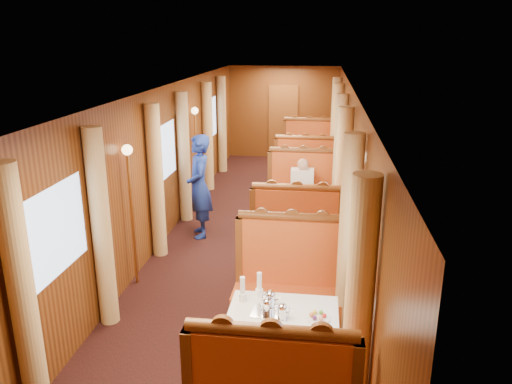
% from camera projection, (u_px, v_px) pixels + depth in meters
% --- Properties ---
extents(floor, '(3.00, 12.00, 0.01)m').
position_uv_depth(floor, '(254.00, 239.00, 8.40)').
color(floor, black).
rests_on(floor, ground).
extents(ceiling, '(3.00, 12.00, 0.01)m').
position_uv_depth(ceiling, '(254.00, 88.00, 7.65)').
color(ceiling, silver).
rests_on(ceiling, wall_left).
extents(wall_far, '(3.00, 0.01, 2.50)m').
position_uv_depth(wall_far, '(283.00, 113.00, 13.70)').
color(wall_far, brown).
rests_on(wall_far, floor).
extents(wall_left, '(0.01, 12.00, 2.50)m').
position_uv_depth(wall_left, '(164.00, 164.00, 8.21)').
color(wall_left, brown).
rests_on(wall_left, floor).
extents(wall_right, '(0.01, 12.00, 2.50)m').
position_uv_depth(wall_right, '(349.00, 170.00, 7.83)').
color(wall_right, brown).
rests_on(wall_right, floor).
extents(doorway_far, '(0.80, 0.04, 2.00)m').
position_uv_depth(doorway_far, '(283.00, 122.00, 13.74)').
color(doorway_far, brown).
rests_on(doorway_far, floor).
extents(table_near, '(1.05, 0.72, 0.75)m').
position_uv_depth(table_near, '(282.00, 345.00, 4.88)').
color(table_near, white).
rests_on(table_near, floor).
extents(banquette_near_aft, '(1.30, 0.55, 1.34)m').
position_uv_depth(banquette_near_aft, '(289.00, 291.00, 5.82)').
color(banquette_near_aft, '#B62D14').
rests_on(banquette_near_aft, floor).
extents(table_mid, '(1.05, 0.72, 0.75)m').
position_uv_depth(table_mid, '(299.00, 220.00, 8.19)').
color(table_mid, white).
rests_on(table_mid, floor).
extents(banquette_mid_fwd, '(1.30, 0.55, 1.34)m').
position_uv_depth(banquette_mid_fwd, '(296.00, 241.00, 7.22)').
color(banquette_mid_fwd, '#B62D14').
rests_on(banquette_mid_fwd, floor).
extents(banquette_mid_aft, '(1.30, 0.55, 1.34)m').
position_uv_depth(banquette_mid_aft, '(302.00, 198.00, 9.13)').
color(banquette_mid_aft, '#B62D14').
rests_on(banquette_mid_aft, floor).
extents(table_far, '(1.05, 0.72, 0.75)m').
position_uv_depth(table_far, '(307.00, 167.00, 11.50)').
color(table_far, white).
rests_on(table_far, floor).
extents(banquette_far_fwd, '(1.30, 0.55, 1.34)m').
position_uv_depth(banquette_far_fwd, '(305.00, 177.00, 10.53)').
color(banquette_far_fwd, '#B62D14').
rests_on(banquette_far_fwd, floor).
extents(banquette_far_aft, '(1.30, 0.55, 1.34)m').
position_uv_depth(banquette_far_aft, '(308.00, 155.00, 12.45)').
color(banquette_far_aft, '#B62D14').
rests_on(banquette_far_aft, floor).
extents(tea_tray, '(0.36, 0.29, 0.01)m').
position_uv_depth(tea_tray, '(270.00, 312.00, 4.74)').
color(tea_tray, silver).
rests_on(tea_tray, table_near).
extents(teapot_left, '(0.19, 0.16, 0.12)m').
position_uv_depth(teapot_left, '(267.00, 308.00, 4.71)').
color(teapot_left, silver).
rests_on(teapot_left, tea_tray).
extents(teapot_right, '(0.15, 0.12, 0.12)m').
position_uv_depth(teapot_right, '(282.00, 313.00, 4.62)').
color(teapot_right, silver).
rests_on(teapot_right, tea_tray).
extents(teapot_back, '(0.16, 0.12, 0.13)m').
position_uv_depth(teapot_back, '(270.00, 301.00, 4.83)').
color(teapot_back, silver).
rests_on(teapot_back, tea_tray).
extents(fruit_plate, '(0.24, 0.24, 0.05)m').
position_uv_depth(fruit_plate, '(318.00, 317.00, 4.64)').
color(fruit_plate, white).
rests_on(fruit_plate, table_near).
extents(cup_inboard, '(0.08, 0.08, 0.26)m').
position_uv_depth(cup_inboard, '(243.00, 292.00, 4.92)').
color(cup_inboard, white).
rests_on(cup_inboard, table_near).
extents(cup_outboard, '(0.08, 0.08, 0.26)m').
position_uv_depth(cup_outboard, '(259.00, 287.00, 5.01)').
color(cup_outboard, white).
rests_on(cup_outboard, table_near).
extents(rose_vase_mid, '(0.06, 0.06, 0.36)m').
position_uv_depth(rose_vase_mid, '(299.00, 188.00, 8.01)').
color(rose_vase_mid, silver).
rests_on(rose_vase_mid, table_mid).
extents(rose_vase_far, '(0.06, 0.06, 0.36)m').
position_uv_depth(rose_vase_far, '(306.00, 144.00, 11.30)').
color(rose_vase_far, silver).
rests_on(rose_vase_far, table_far).
extents(window_left_near, '(0.01, 1.20, 0.90)m').
position_uv_depth(window_left_near, '(55.00, 232.00, 4.83)').
color(window_left_near, '#96ADCE').
rests_on(window_left_near, wall_left).
extents(curtain_left_near_a, '(0.22, 0.22, 2.35)m').
position_uv_depth(curtain_left_near_a, '(23.00, 298.00, 4.17)').
color(curtain_left_near_a, '#DEB672').
rests_on(curtain_left_near_a, floor).
extents(curtain_left_near_b, '(0.22, 0.22, 2.35)m').
position_uv_depth(curtain_left_near_b, '(101.00, 229.00, 5.64)').
color(curtain_left_near_b, '#DEB672').
rests_on(curtain_left_near_b, floor).
extents(window_right_near, '(0.01, 1.20, 0.90)m').
position_uv_depth(window_right_near, '(366.00, 248.00, 4.47)').
color(window_right_near, '#96ADCE').
rests_on(window_right_near, wall_right).
extents(curtain_right_near_a, '(0.22, 0.22, 2.35)m').
position_uv_depth(curtain_right_near_a, '(358.00, 322.00, 3.82)').
color(curtain_right_near_a, '#DEB672').
rests_on(curtain_right_near_a, floor).
extents(curtain_right_near_b, '(0.22, 0.22, 2.35)m').
position_uv_depth(curtain_right_near_b, '(349.00, 242.00, 5.30)').
color(curtain_right_near_b, '#DEB672').
rests_on(curtain_right_near_b, floor).
extents(window_left_mid, '(0.01, 1.20, 0.90)m').
position_uv_depth(window_left_mid, '(164.00, 152.00, 8.14)').
color(window_left_mid, '#96ADCE').
rests_on(window_left_mid, wall_left).
extents(curtain_left_mid_a, '(0.22, 0.22, 2.35)m').
position_uv_depth(curtain_left_mid_a, '(156.00, 182.00, 7.48)').
color(curtain_left_mid_a, '#DEB672').
rests_on(curtain_left_mid_a, floor).
extents(curtain_left_mid_b, '(0.22, 0.22, 2.35)m').
position_uv_depth(curtain_left_mid_b, '(184.00, 158.00, 8.95)').
color(curtain_left_mid_b, '#DEB672').
rests_on(curtain_left_mid_b, floor).
extents(window_right_mid, '(0.01, 1.20, 0.90)m').
position_uv_depth(window_right_mid, '(348.00, 158.00, 7.78)').
color(window_right_mid, '#96ADCE').
rests_on(window_right_mid, wall_right).
extents(curtain_right_mid_a, '(0.22, 0.22, 2.35)m').
position_uv_depth(curtain_right_mid_a, '(342.00, 189.00, 7.13)').
color(curtain_right_mid_a, '#DEB672').
rests_on(curtain_right_mid_a, floor).
extents(curtain_right_mid_b, '(0.22, 0.22, 2.35)m').
position_uv_depth(curtain_right_mid_b, '(339.00, 163.00, 8.61)').
color(curtain_right_mid_b, '#DEB672').
rests_on(curtain_right_mid_b, floor).
extents(window_left_far, '(0.01, 1.20, 0.90)m').
position_uv_depth(window_left_far, '(211.00, 119.00, 11.46)').
color(window_left_far, '#96ADCE').
rests_on(window_left_far, wall_left).
extents(curtain_left_far_a, '(0.22, 0.22, 2.35)m').
position_uv_depth(curtain_left_far_a, '(208.00, 137.00, 10.79)').
color(curtain_left_far_a, '#DEB672').
rests_on(curtain_left_far_a, floor).
extents(curtain_left_far_b, '(0.22, 0.22, 2.35)m').
position_uv_depth(curtain_left_far_b, '(222.00, 125.00, 12.26)').
color(curtain_left_far_b, '#DEB672').
rests_on(curtain_left_far_b, floor).
extents(window_right_far, '(0.01, 1.20, 0.90)m').
position_uv_depth(window_right_far, '(341.00, 121.00, 11.09)').
color(window_right_far, '#96ADCE').
rests_on(window_right_far, wall_right).
extents(curtain_right_far_a, '(0.22, 0.22, 2.35)m').
position_uv_depth(curtain_right_far_a, '(337.00, 140.00, 10.44)').
color(curtain_right_far_a, '#DEB672').
rests_on(curtain_right_far_a, floor).
extents(curtain_right_far_b, '(0.22, 0.22, 2.35)m').
position_uv_depth(curtain_right_far_b, '(335.00, 127.00, 11.92)').
color(curtain_right_far_b, '#DEB672').
rests_on(curtain_right_far_b, floor).
extents(sconce_left_fore, '(0.14, 0.14, 1.95)m').
position_uv_depth(sconce_left_fore, '(130.00, 187.00, 6.50)').
color(sconce_left_fore, '#BF8C3F').
rests_on(sconce_left_fore, floor).
extents(sconce_right_fore, '(0.14, 0.14, 1.95)m').
position_uv_depth(sconce_right_fore, '(348.00, 196.00, 6.15)').
color(sconce_right_fore, '#BF8C3F').
rests_on(sconce_right_fore, floor).
extents(sconce_left_aft, '(0.14, 0.14, 1.95)m').
position_uv_depth(sconce_left_aft, '(196.00, 136.00, 9.81)').
color(sconce_left_aft, '#BF8C3F').
rests_on(sconce_left_aft, floor).
extents(sconce_right_aft, '(0.14, 0.14, 1.95)m').
position_uv_depth(sconce_right_aft, '(339.00, 140.00, 9.46)').
color(sconce_right_aft, '#BF8C3F').
rests_on(sconce_right_aft, floor).
extents(steward, '(0.60, 0.74, 1.74)m').
position_uv_depth(steward, '(199.00, 187.00, 8.29)').
color(steward, navy).
rests_on(steward, floor).
extents(passenger, '(0.40, 0.44, 0.76)m').
position_uv_depth(passenger, '(302.00, 185.00, 8.83)').
color(passenger, beige).
rests_on(passenger, banquette_mid_aft).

